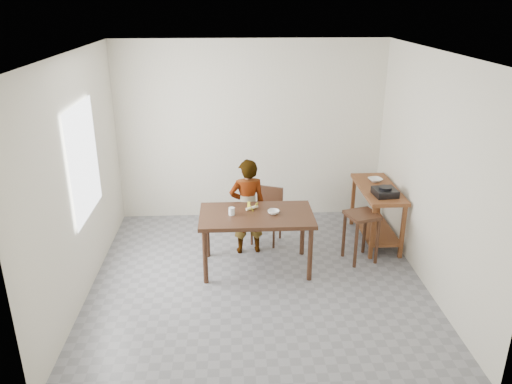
{
  "coord_description": "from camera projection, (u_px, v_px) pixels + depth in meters",
  "views": [
    {
      "loc": [
        -0.3,
        -5.3,
        3.23
      ],
      "look_at": [
        0.0,
        0.4,
        1.0
      ],
      "focal_mm": 35.0,
      "sensor_mm": 36.0,
      "label": 1
    }
  ],
  "objects": [
    {
      "name": "small_bowl",
      "position": [
        273.0,
        212.0,
        6.12
      ],
      "size": [
        0.18,
        0.18,
        0.05
      ],
      "primitive_type": "imported",
      "rotation": [
        0.0,
        0.0,
        0.26
      ],
      "color": "white",
      "rests_on": "dining_table"
    },
    {
      "name": "wall_back",
      "position": [
        250.0,
        131.0,
        7.51
      ],
      "size": [
        4.0,
        0.04,
        2.7
      ],
      "primitive_type": "cube",
      "color": "silver",
      "rests_on": "ground"
    },
    {
      "name": "floor",
      "position": [
        258.0,
        281.0,
        6.13
      ],
      "size": [
        4.0,
        4.0,
        0.04
      ],
      "primitive_type": "cube",
      "color": "slate",
      "rests_on": "ground"
    },
    {
      "name": "stool",
      "position": [
        360.0,
        237.0,
        6.47
      ],
      "size": [
        0.47,
        0.47,
        0.66
      ],
      "primitive_type": null,
      "rotation": [
        0.0,
        0.0,
        0.29
      ],
      "color": "#3D2214",
      "rests_on": "floor"
    },
    {
      "name": "banana",
      "position": [
        252.0,
        207.0,
        6.24
      ],
      "size": [
        0.22,
        0.19,
        0.06
      ],
      "primitive_type": null,
      "rotation": [
        0.0,
        0.0,
        0.42
      ],
      "color": "#FFE847",
      "rests_on": "dining_table"
    },
    {
      "name": "child",
      "position": [
        247.0,
        207.0,
        6.57
      ],
      "size": [
        0.52,
        0.37,
        1.31
      ],
      "primitive_type": "imported",
      "rotation": [
        0.0,
        0.0,
        3.27
      ],
      "color": "white",
      "rests_on": "floor"
    },
    {
      "name": "wall_left",
      "position": [
        76.0,
        179.0,
        5.53
      ],
      "size": [
        0.04,
        4.0,
        2.7
      ],
      "primitive_type": "cube",
      "color": "silver",
      "rests_on": "ground"
    },
    {
      "name": "dining_table",
      "position": [
        256.0,
        241.0,
        6.26
      ],
      "size": [
        1.4,
        0.8,
        0.75
      ],
      "primitive_type": null,
      "color": "#3D2214",
      "rests_on": "floor"
    },
    {
      "name": "gas_burner",
      "position": [
        385.0,
        192.0,
        6.54
      ],
      "size": [
        0.32,
        0.32,
        0.1
      ],
      "primitive_type": "cube",
      "rotation": [
        0.0,
        0.0,
        0.11
      ],
      "color": "black",
      "rests_on": "prep_counter"
    },
    {
      "name": "serving_bowl",
      "position": [
        375.0,
        180.0,
        7.05
      ],
      "size": [
        0.23,
        0.23,
        0.05
      ],
      "primitive_type": "imported",
      "rotation": [
        0.0,
        0.0,
        0.25
      ],
      "color": "white",
      "rests_on": "prep_counter"
    },
    {
      "name": "wall_front",
      "position": [
        273.0,
        266.0,
        3.75
      ],
      "size": [
        4.0,
        0.04,
        2.7
      ],
      "primitive_type": "cube",
      "color": "silver",
      "rests_on": "ground"
    },
    {
      "name": "prep_counter",
      "position": [
        376.0,
        214.0,
        6.99
      ],
      "size": [
        0.5,
        1.2,
        0.8
      ],
      "primitive_type": null,
      "color": "brown",
      "rests_on": "floor"
    },
    {
      "name": "ceiling",
      "position": [
        258.0,
        51.0,
        5.13
      ],
      "size": [
        4.0,
        4.0,
        0.04
      ],
      "primitive_type": "cube",
      "color": "white",
      "rests_on": "wall_back"
    },
    {
      "name": "window_pane",
      "position": [
        84.0,
        161.0,
        5.66
      ],
      "size": [
        0.02,
        1.1,
        1.3
      ],
      "primitive_type": "cube",
      "color": "white",
      "rests_on": "wall_left"
    },
    {
      "name": "wall_right",
      "position": [
        433.0,
        173.0,
        5.73
      ],
      "size": [
        0.04,
        4.0,
        2.7
      ],
      "primitive_type": "cube",
      "color": "silver",
      "rests_on": "ground"
    },
    {
      "name": "dining_chair",
      "position": [
        266.0,
        216.0,
        6.94
      ],
      "size": [
        0.48,
        0.48,
        0.77
      ],
      "primitive_type": null,
      "rotation": [
        0.0,
        0.0,
        -0.38
      ],
      "color": "#3D2214",
      "rests_on": "floor"
    },
    {
      "name": "glass_tumbler",
      "position": [
        232.0,
        211.0,
        6.09
      ],
      "size": [
        0.09,
        0.09,
        0.09
      ],
      "primitive_type": "cylinder",
      "rotation": [
        0.0,
        0.0,
        0.23
      ],
      "color": "white",
      "rests_on": "dining_table"
    }
  ]
}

